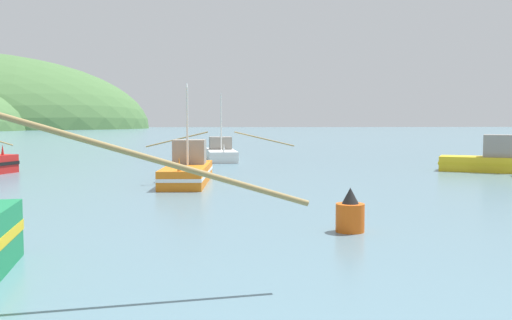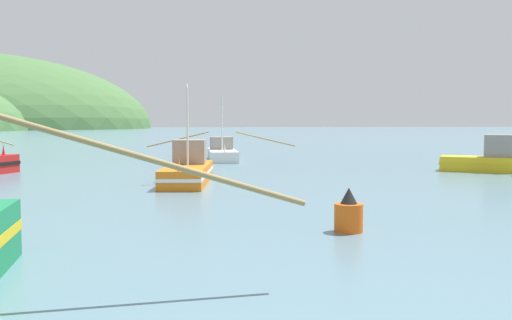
{
  "view_description": "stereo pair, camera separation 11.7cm",
  "coord_description": "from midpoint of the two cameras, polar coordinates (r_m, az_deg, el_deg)",
  "views": [
    {
      "loc": [
        -0.34,
        -2.24,
        3.42
      ],
      "look_at": [
        1.63,
        26.49,
        1.4
      ],
      "focal_mm": 39.26,
      "sensor_mm": 36.0,
      "label": 1
    },
    {
      "loc": [
        -0.22,
        -2.25,
        3.42
      ],
      "look_at": [
        1.63,
        26.49,
        1.4
      ],
      "focal_mm": 39.26,
      "sensor_mm": 36.0,
      "label": 2
    }
  ],
  "objects": [
    {
      "name": "fishing_boat_white",
      "position": [
        48.77,
        -3.41,
        0.76
      ],
      "size": [
        12.87,
        7.92,
        5.83
      ],
      "rotation": [
        0.0,
        0.0,
        4.77
      ],
      "color": "white",
      "rests_on": "ground"
    },
    {
      "name": "fishing_boat_orange",
      "position": [
        31.27,
        -6.83,
        -1.01
      ],
      "size": [
        2.68,
        8.19,
        5.46
      ],
      "rotation": [
        0.0,
        0.0,
        4.66
      ],
      "color": "orange",
      "rests_on": "ground"
    },
    {
      "name": "channel_buoy",
      "position": [
        17.55,
        9.61,
        -5.45
      ],
      "size": [
        0.89,
        0.89,
        1.37
      ],
      "color": "#E55914",
      "rests_on": "ground"
    }
  ]
}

